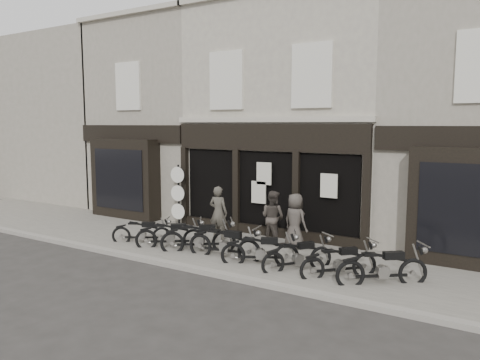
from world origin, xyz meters
The scene contains 18 objects.
ground_plane centered at (0.00, 0.00, 0.00)m, with size 90.00×90.00×0.00m, color #2D2B28.
pavement centered at (0.00, 0.90, 0.06)m, with size 30.00×4.20×0.12m, color #67625A.
kerb centered at (0.00, -1.25, 0.07)m, with size 30.00×0.25×0.13m, color gray.
central_building centered at (0.00, 5.95, 4.08)m, with size 7.30×6.22×8.34m.
neighbour_left centered at (-6.35, 5.90, 4.04)m, with size 5.60×6.73×8.34m.
filler_left centered at (-14.50, 6.00, 4.10)m, with size 11.00×6.00×8.20m, color gray.
motorcycle_0 centered at (-2.92, 0.01, 0.37)m, with size 1.76×1.18×0.93m.
motorcycle_1 centered at (-1.74, 0.03, 0.41)m, with size 1.86×1.46×1.03m.
motorcycle_2 centered at (-0.74, 0.15, 0.43)m, with size 1.94×1.58×1.08m.
motorcycle_3 centered at (0.31, -0.01, 0.43)m, with size 2.27×0.65×1.09m.
motorcycle_4 centered at (1.48, -0.01, 0.41)m, with size 1.96×1.26×1.02m.
motorcycle_5 centered at (2.54, 0.10, 0.39)m, with size 1.43×1.77×0.99m.
motorcycle_6 centered at (3.66, 0.13, 0.40)m, with size 1.61×1.68×1.00m.
motorcycle_7 centered at (4.74, 0.12, 0.43)m, with size 1.92×1.60×1.08m.
man_left centered at (-1.07, 1.64, 1.00)m, with size 0.64×0.42×1.76m, color #46423A.
man_centre centered at (0.75, 2.05, 0.97)m, with size 0.83×0.64×1.70m, color #413A34.
man_right centered at (1.57, 1.94, 0.96)m, with size 0.83×0.54×1.69m, color #433D38.
advert_sign_post centered at (-3.41, 2.43, 1.18)m, with size 0.59×0.38×2.42m.
Camera 1 is at (7.56, -10.82, 3.91)m, focal length 35.00 mm.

